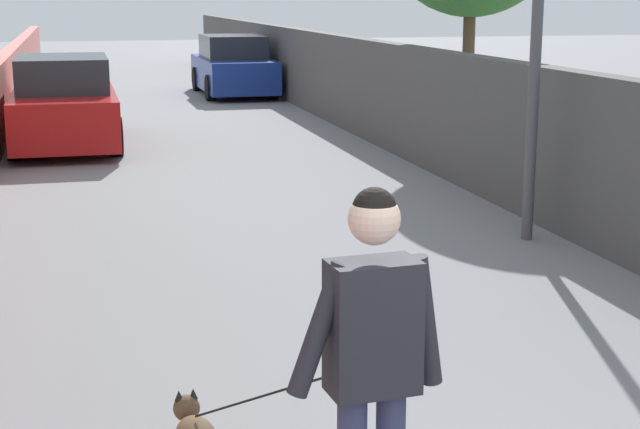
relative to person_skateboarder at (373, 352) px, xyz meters
The scene contains 5 objects.
ground_plane 12.92m from the person_skateboarder, ahead, with size 80.00×80.00×0.00m, color gray.
fence_right 11.58m from the person_skateboarder, 20.35° to the right, with size 48.00×0.30×1.78m, color #4C4C4C.
person_skateboarder is the anchor object (origin of this frame).
car_near 13.60m from the person_skateboarder, ahead, with size 4.35×1.80×1.54m.
car_far 21.64m from the person_skateboarder, ahead, with size 4.23×1.80×1.54m.
Camera 1 is at (-2.52, 1.92, 2.58)m, focal length 54.06 mm.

